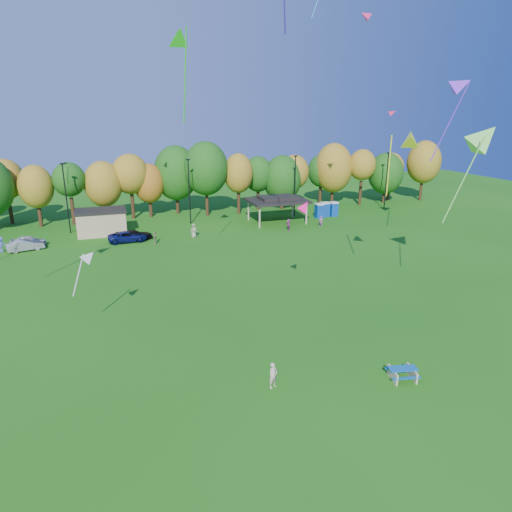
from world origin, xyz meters
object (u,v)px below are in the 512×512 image
object	(u,v)px
kite_flyer	(273,375)
car_b	(25,245)
picnic_table	(402,373)
car_d	(135,235)
porta_potties	(326,210)
car_c	(128,237)
car_a	(28,241)

from	to	relation	value
kite_flyer	car_b	bearing A→B (deg)	92.53
picnic_table	car_d	size ratio (longest dim) A/B	0.44
picnic_table	car_b	distance (m)	44.01
porta_potties	car_c	size ratio (longest dim) A/B	0.80
car_d	car_a	bearing A→B (deg)	67.95
car_b	car_a	bearing A→B (deg)	-18.79
porta_potties	car_d	world-z (taller)	porta_potties
car_a	car_b	size ratio (longest dim) A/B	0.98
porta_potties	car_a	xyz separation A→B (m)	(-40.68, -3.10, -0.44)
picnic_table	kite_flyer	distance (m)	7.83
kite_flyer	car_a	distance (m)	40.18
car_c	car_d	size ratio (longest dim) A/B	1.08
car_c	car_d	distance (m)	1.01
kite_flyer	porta_potties	bearing A→B (deg)	35.17
kite_flyer	picnic_table	bearing A→B (deg)	-36.36
porta_potties	car_a	world-z (taller)	porta_potties
car_a	car_c	world-z (taller)	car_a
car_c	car_b	bearing A→B (deg)	87.34
car_a	car_d	world-z (taller)	car_a
porta_potties	kite_flyer	bearing A→B (deg)	-120.77
kite_flyer	car_c	world-z (taller)	kite_flyer
car_a	car_c	xyz separation A→B (m)	(11.28, -1.65, -0.00)
picnic_table	car_d	distance (m)	38.92
kite_flyer	car_b	xyz separation A→B (m)	(-17.32, 34.58, -0.14)
car_b	car_d	size ratio (longest dim) A/B	0.90
kite_flyer	car_c	size ratio (longest dim) A/B	0.34
kite_flyer	car_a	world-z (taller)	kite_flyer
car_a	porta_potties	bearing A→B (deg)	-79.36
kite_flyer	car_c	xyz separation A→B (m)	(-5.94, 34.66, -0.14)
picnic_table	car_a	distance (m)	45.38
porta_potties	kite_flyer	distance (m)	45.86
picnic_table	car_c	size ratio (longest dim) A/B	0.41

